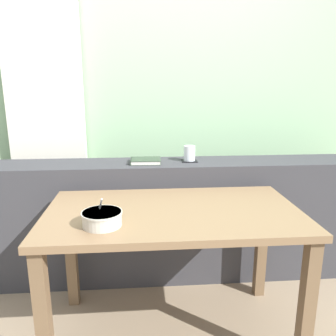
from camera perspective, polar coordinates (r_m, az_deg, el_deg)
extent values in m
plane|color=gray|center=(2.08, 1.96, -25.17)|extent=(8.00, 8.00, 0.00)
cube|color=#9EC699|center=(2.71, -0.53, 15.82)|extent=(4.80, 0.08, 2.80)
cube|color=silver|center=(2.70, -20.15, 11.81)|extent=(0.56, 0.06, 2.50)
cube|color=#38383D|center=(2.34, 0.50, -8.74)|extent=(2.80, 0.32, 0.82)
cube|color=brown|center=(1.66, -20.27, -23.07)|extent=(0.06, 0.06, 0.67)
cube|color=brown|center=(1.77, 22.39, -20.86)|extent=(0.06, 0.06, 0.67)
cube|color=brown|center=(2.15, -16.03, -13.62)|extent=(0.06, 0.06, 0.67)
cube|color=brown|center=(2.24, 15.45, -12.52)|extent=(0.06, 0.06, 0.67)
cube|color=#846647|center=(1.70, 0.87, -7.61)|extent=(1.26, 0.70, 0.03)
cube|color=black|center=(2.24, 3.62, 1.22)|extent=(0.10, 0.10, 0.00)
cylinder|color=white|center=(2.23, 3.64, 2.52)|extent=(0.08, 0.08, 0.10)
cylinder|color=#BC3D51|center=(2.23, 3.63, 2.21)|extent=(0.07, 0.07, 0.07)
cube|color=#334233|center=(2.20, -3.75, 0.91)|extent=(0.20, 0.15, 0.00)
cube|color=silver|center=(2.19, -3.76, 1.21)|extent=(0.19, 0.15, 0.02)
cube|color=#334233|center=(2.19, -3.76, 1.52)|extent=(0.20, 0.15, 0.00)
cube|color=#334233|center=(2.20, -6.24, 1.19)|extent=(0.01, 0.15, 0.03)
cylinder|color=beige|center=(1.53, -11.06, -8.40)|extent=(0.17, 0.17, 0.06)
cylinder|color=beige|center=(1.52, -11.11, -7.41)|extent=(0.18, 0.18, 0.01)
cylinder|color=#9E5B33|center=(1.53, -11.05, -8.64)|extent=(0.15, 0.15, 0.04)
cylinder|color=silver|center=(1.54, -11.42, -6.48)|extent=(0.04, 0.13, 0.12)
ellipsoid|color=silver|center=(1.57, -11.27, -7.55)|extent=(0.03, 0.05, 0.01)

